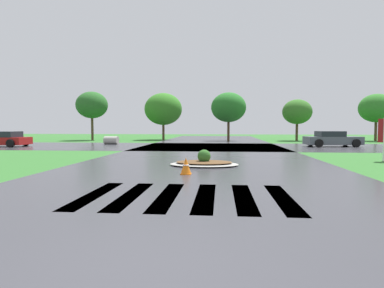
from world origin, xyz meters
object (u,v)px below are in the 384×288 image
object	(u,v)px
median_island	(204,162)
drainage_pipe_stack	(111,140)
car_silver_hatch	(2,139)
car_blue_compact	(332,139)
traffic_cone	(186,166)

from	to	relation	value
median_island	drainage_pipe_stack	world-z (taller)	drainage_pipe_stack
car_silver_hatch	drainage_pipe_stack	bearing A→B (deg)	-153.88
car_blue_compact	drainage_pipe_stack	size ratio (longest dim) A/B	3.47
car_blue_compact	traffic_cone	bearing A→B (deg)	-128.61
median_island	drainage_pipe_stack	size ratio (longest dim) A/B	2.25
drainage_pipe_stack	car_silver_hatch	bearing A→B (deg)	-153.26
car_silver_hatch	traffic_cone	size ratio (longest dim) A/B	7.17
car_silver_hatch	traffic_cone	distance (m)	21.34
median_island	drainage_pipe_stack	xyz separation A→B (m)	(-9.28, 14.92, 0.23)
median_island	car_silver_hatch	size ratio (longest dim) A/B	0.69
car_silver_hatch	drainage_pipe_stack	xyz separation A→B (m)	(7.76, 3.91, -0.23)
car_blue_compact	drainage_pipe_stack	world-z (taller)	car_blue_compact
car_silver_hatch	car_blue_compact	xyz separation A→B (m)	(26.78, 2.37, 0.00)
drainage_pipe_stack	median_island	bearing A→B (deg)	-58.12
car_silver_hatch	drainage_pipe_stack	world-z (taller)	car_silver_hatch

